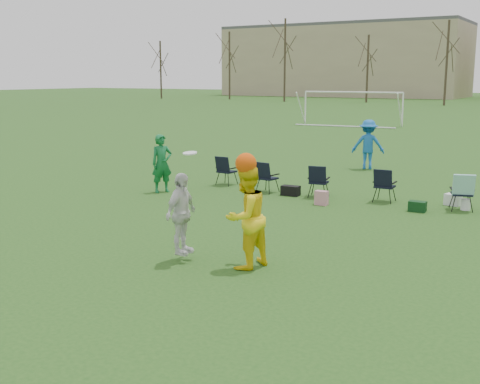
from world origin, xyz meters
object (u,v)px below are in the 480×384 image
Objects in this scene: fielder_green_near at (162,163)px; center_contest at (227,214)px; goal_left at (353,99)px; fielder_blue at (368,144)px.

center_contest is at bearing -101.71° from fielder_green_near.
goal_left reaches higher than fielder_green_near.
fielder_green_near is 0.94× the size of fielder_blue.
fielder_blue is 0.26× the size of goal_left.
fielder_blue is 21.65m from goal_left.
fielder_blue reaches higher than fielder_green_near.
goal_left is (-8.16, 20.03, 0.97)m from fielder_blue.
goal_left is at bearing -85.64° from fielder_blue.
fielder_green_near is at bearing 45.95° from fielder_blue.
center_contest is (5.67, -5.23, 0.10)m from fielder_green_near.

